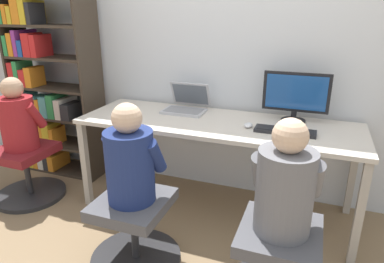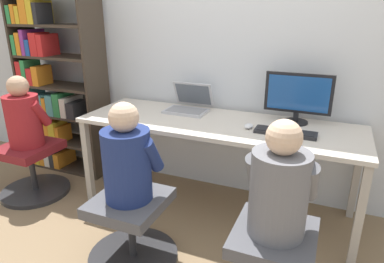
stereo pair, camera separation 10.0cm
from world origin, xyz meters
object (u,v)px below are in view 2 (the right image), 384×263
object	(u,v)px
person_at_monitor	(279,187)
person_near_shelf	(23,116)
office_chair_right	(132,229)
office_chair_side	(32,169)
person_at_laptop	(127,159)
desktop_monitor	(298,98)
keyboard	(285,132)
laptop	(188,105)
bookshelf	(52,90)

from	to	relation	value
person_at_monitor	person_near_shelf	world-z (taller)	person_at_monitor
office_chair_right	office_chair_side	bearing A→B (deg)	162.63
person_near_shelf	person_at_laptop	bearing A→B (deg)	-17.37
office_chair_right	person_near_shelf	xyz separation A→B (m)	(-1.26, 0.40, 0.48)
desktop_monitor	person_near_shelf	world-z (taller)	desktop_monitor
office_chair_right	person_at_laptop	world-z (taller)	person_at_laptop
keyboard	office_chair_right	xyz separation A→B (m)	(-0.80, -0.71, -0.53)
person_at_monitor	person_near_shelf	xyz separation A→B (m)	(-2.14, 0.39, -0.01)
laptop	person_at_laptop	size ratio (longest dim) A/B	0.56
desktop_monitor	bookshelf	world-z (taller)	bookshelf
laptop	person_at_laptop	distance (m)	0.96
office_chair_right	bookshelf	distance (m)	1.81
person_near_shelf	office_chair_right	bearing A→B (deg)	-17.55
person_at_monitor	bookshelf	distance (m)	2.50
person_at_laptop	keyboard	bearing A→B (deg)	41.44
laptop	person_near_shelf	distance (m)	1.36
desktop_monitor	laptop	world-z (taller)	desktop_monitor
desktop_monitor	keyboard	xyz separation A→B (m)	(-0.03, -0.27, -0.18)
keyboard	office_chair_side	distance (m)	2.16
keyboard	person_at_laptop	xyz separation A→B (m)	(-0.80, -0.71, -0.04)
office_chair_right	desktop_monitor	bearing A→B (deg)	49.82
keyboard	office_chair_side	world-z (taller)	keyboard
person_at_laptop	bookshelf	bearing A→B (deg)	147.63
laptop	keyboard	xyz separation A→B (m)	(0.83, -0.25, -0.03)
desktop_monitor	person_at_monitor	xyz separation A→B (m)	(0.05, -0.97, -0.22)
laptop	office_chair_right	distance (m)	1.12
desktop_monitor	office_chair_side	size ratio (longest dim) A/B	0.82
keyboard	person_at_laptop	distance (m)	1.07
office_chair_right	laptop	bearing A→B (deg)	91.49
desktop_monitor	office_chair_side	world-z (taller)	desktop_monitor
person_at_monitor	bookshelf	bearing A→B (deg)	158.66
person_at_laptop	desktop_monitor	bearing A→B (deg)	49.69
person_at_laptop	person_near_shelf	bearing A→B (deg)	162.63
laptop	bookshelf	distance (m)	1.42
bookshelf	desktop_monitor	bearing A→B (deg)	1.64
person_at_monitor	person_near_shelf	bearing A→B (deg)	169.73
office_chair_right	office_chair_side	xyz separation A→B (m)	(-1.26, 0.40, 0.00)
keyboard	person_at_monitor	distance (m)	0.71
office_chair_right	person_at_monitor	size ratio (longest dim) A/B	0.95
person_near_shelf	desktop_monitor	bearing A→B (deg)	15.62
person_at_monitor	laptop	bearing A→B (deg)	133.54
office_chair_right	keyboard	bearing A→B (deg)	41.62
person_at_monitor	desktop_monitor	bearing A→B (deg)	92.90
person_at_monitor	office_chair_side	xyz separation A→B (m)	(-2.14, 0.38, -0.49)
person_at_monitor	person_near_shelf	distance (m)	2.18
person_at_monitor	person_at_laptop	size ratio (longest dim) A/B	1.01
laptop	person_near_shelf	size ratio (longest dim) A/B	0.58
office_chair_right	person_at_monitor	world-z (taller)	person_at_monitor
laptop	person_at_monitor	distance (m)	1.32
keyboard	office_chair_side	size ratio (longest dim) A/B	0.71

